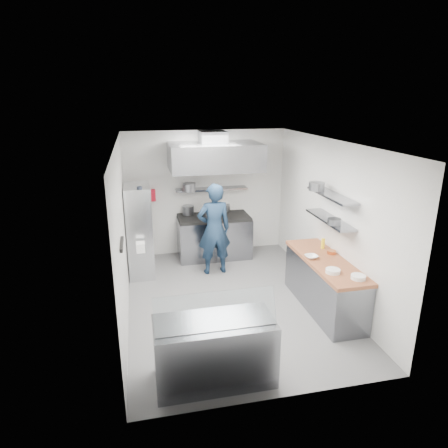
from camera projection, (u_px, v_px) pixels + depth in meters
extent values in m
plane|color=#5C5C5F|center=(231.00, 300.00, 7.17)|extent=(5.00, 5.00, 0.00)
plane|color=silver|center=(232.00, 142.00, 6.31)|extent=(5.00, 5.00, 0.00)
cube|color=white|center=(206.00, 193.00, 9.07)|extent=(3.60, 2.80, 0.02)
cube|color=white|center=(284.00, 294.00, 4.42)|extent=(3.60, 2.80, 0.02)
cube|color=white|center=(122.00, 234.00, 6.37)|extent=(2.80, 5.00, 0.02)
cube|color=white|center=(330.00, 219.00, 7.11)|extent=(2.80, 5.00, 0.02)
cube|color=gray|center=(214.00, 238.00, 9.00)|extent=(1.60, 0.80, 0.90)
cube|color=black|center=(214.00, 217.00, 8.86)|extent=(1.57, 0.78, 0.06)
cylinder|color=slate|center=(188.00, 210.00, 8.95)|extent=(0.26, 0.26, 0.20)
cylinder|color=slate|center=(211.00, 212.00, 8.69)|extent=(0.35, 0.35, 0.24)
cylinder|color=slate|center=(224.00, 208.00, 9.22)|extent=(0.26, 0.26, 0.16)
cube|color=gray|center=(212.00, 189.00, 8.90)|extent=(1.60, 0.30, 0.04)
cylinder|color=slate|center=(189.00, 187.00, 8.55)|extent=(0.28, 0.28, 0.18)
cube|color=gray|center=(215.00, 157.00, 8.28)|extent=(1.90, 1.15, 0.55)
cube|color=slate|center=(213.00, 137.00, 8.37)|extent=(0.55, 0.55, 0.24)
cube|color=red|center=(150.00, 195.00, 8.75)|extent=(0.22, 0.10, 0.26)
imported|color=#152840|center=(214.00, 229.00, 8.03)|extent=(0.71, 0.49, 1.88)
cube|color=silver|center=(140.00, 230.00, 8.01)|extent=(0.50, 0.90, 1.85)
cube|color=white|center=(141.00, 247.00, 7.46)|extent=(0.16, 0.20, 0.18)
cube|color=yellow|center=(139.00, 215.00, 7.74)|extent=(0.15, 0.19, 0.17)
cylinder|color=black|center=(140.00, 191.00, 7.46)|extent=(0.10, 0.10, 0.18)
cube|color=black|center=(122.00, 244.00, 5.49)|extent=(0.04, 0.55, 0.05)
cube|color=gray|center=(324.00, 286.00, 6.78)|extent=(0.62, 2.00, 0.84)
cube|color=#9E5736|center=(326.00, 261.00, 6.65)|extent=(0.65, 2.04, 0.06)
cylinder|color=white|center=(358.00, 277.00, 5.93)|extent=(0.22, 0.22, 0.06)
cylinder|color=white|center=(333.00, 271.00, 6.14)|extent=(0.23, 0.23, 0.06)
cylinder|color=#C66C37|center=(332.00, 252.00, 6.88)|extent=(0.15, 0.15, 0.06)
cylinder|color=yellow|center=(323.00, 244.00, 7.11)|extent=(0.07, 0.07, 0.18)
imported|color=white|center=(311.00, 257.00, 6.69)|extent=(0.23, 0.23, 0.05)
cube|color=gray|center=(330.00, 219.00, 6.77)|extent=(0.30, 1.30, 0.04)
cube|color=gray|center=(332.00, 195.00, 6.64)|extent=(0.30, 1.30, 0.04)
cylinder|color=slate|center=(334.00, 222.00, 6.42)|extent=(0.22, 0.22, 0.10)
cylinder|color=slate|center=(317.00, 186.00, 6.89)|extent=(0.27, 0.27, 0.14)
cube|color=gray|center=(214.00, 351.00, 5.04)|extent=(1.50, 0.70, 0.85)
cube|color=silver|center=(216.00, 311.00, 4.73)|extent=(1.47, 0.19, 0.42)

